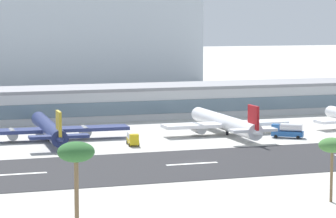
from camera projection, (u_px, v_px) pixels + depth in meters
name	position (u px, v px, depth m)	size (l,w,h in m)	color
ground_plane	(195.00, 162.00, 179.50)	(1400.00, 1400.00, 0.00)	#B2AFA8
runway_strip	(198.00, 164.00, 177.75)	(800.00, 35.49, 0.08)	#262628
runway_centreline_dash_3	(18.00, 174.00, 165.45)	(12.00, 1.20, 0.01)	white
runway_centreline_dash_4	(192.00, 164.00, 177.28)	(12.00, 1.20, 0.01)	white
terminal_building	(95.00, 103.00, 257.67)	(201.92, 22.15, 10.29)	#B7BABC
distant_hotel_block	(52.00, 40.00, 398.07)	(148.04, 33.47, 42.75)	#A8B2BC
airliner_gold_tail_gate_1	(49.00, 129.00, 210.27)	(42.78, 47.26, 9.86)	navy
airliner_red_tail_gate_2	(227.00, 123.00, 221.27)	(35.98, 48.04, 10.03)	white
service_box_truck_0	(133.00, 138.00, 203.39)	(3.29, 6.25, 3.25)	gold
service_fuel_truck_2	(287.00, 130.00, 215.92)	(8.48, 6.95, 3.95)	#23569E
palm_tree_0	(332.00, 146.00, 139.60)	(4.77, 4.77, 11.40)	brown
palm_tree_1	(76.00, 154.00, 115.66)	(5.44, 5.44, 14.40)	brown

